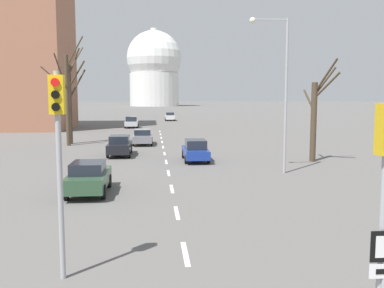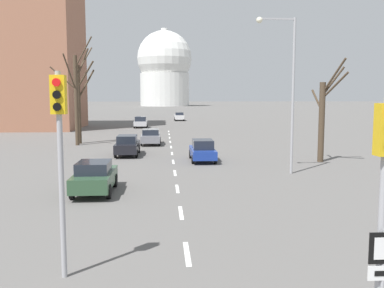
{
  "view_description": "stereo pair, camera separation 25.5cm",
  "coord_description": "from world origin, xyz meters",
  "px_view_note": "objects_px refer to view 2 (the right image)",
  "views": [
    {
      "loc": [
        -0.92,
        -4.37,
        4.65
      ],
      "look_at": [
        0.01,
        5.77,
        3.51
      ],
      "focal_mm": 40.0,
      "sensor_mm": 36.0,
      "label": 1
    },
    {
      "loc": [
        -0.67,
        -4.39,
        4.65
      ],
      "look_at": [
        0.01,
        5.77,
        3.51
      ],
      "focal_mm": 40.0,
      "sensor_mm": 36.0,
      "label": 2
    }
  ],
  "objects_px": {
    "sedan_mid_centre": "(127,145)",
    "sedan_distant_centre": "(151,137)",
    "sedan_near_left": "(203,150)",
    "sedan_far_left": "(95,177)",
    "street_lamp_right": "(287,80)",
    "traffic_signal_near_right": "(384,173)",
    "route_sign_post": "(384,267)",
    "sedan_near_right": "(141,122)",
    "sedan_far_right": "(179,116)",
    "traffic_signal_near_left": "(60,136)"
  },
  "relations": [
    {
      "from": "traffic_signal_near_left",
      "to": "sedan_far_left",
      "type": "bearing_deg",
      "value": 94.43
    },
    {
      "from": "sedan_distant_centre",
      "to": "route_sign_post",
      "type": "bearing_deg",
      "value": -81.15
    },
    {
      "from": "traffic_signal_near_right",
      "to": "sedan_near_left",
      "type": "xyz_separation_m",
      "value": [
        -1.25,
        23.04,
        -2.46
      ]
    },
    {
      "from": "sedan_near_left",
      "to": "sedan_mid_centre",
      "type": "bearing_deg",
      "value": 149.23
    },
    {
      "from": "traffic_signal_near_left",
      "to": "sedan_far_left",
      "type": "distance_m",
      "value": 10.21
    },
    {
      "from": "sedan_near_left",
      "to": "sedan_distant_centre",
      "type": "height_order",
      "value": "sedan_near_left"
    },
    {
      "from": "sedan_near_left",
      "to": "sedan_distant_centre",
      "type": "bearing_deg",
      "value": 110.2
    },
    {
      "from": "sedan_near_right",
      "to": "sedan_near_left",
      "type": "bearing_deg",
      "value": -79.54
    },
    {
      "from": "sedan_near_right",
      "to": "sedan_far_right",
      "type": "xyz_separation_m",
      "value": [
        6.47,
        18.52,
        -0.01
      ]
    },
    {
      "from": "street_lamp_right",
      "to": "sedan_near_right",
      "type": "bearing_deg",
      "value": 105.33
    },
    {
      "from": "traffic_signal_near_right",
      "to": "sedan_mid_centre",
      "type": "height_order",
      "value": "traffic_signal_near_right"
    },
    {
      "from": "traffic_signal_near_left",
      "to": "sedan_distant_centre",
      "type": "bearing_deg",
      "value": 87.51
    },
    {
      "from": "traffic_signal_near_right",
      "to": "sedan_far_right",
      "type": "relative_size",
      "value": 1.1
    },
    {
      "from": "traffic_signal_near_left",
      "to": "route_sign_post",
      "type": "bearing_deg",
      "value": -27.13
    },
    {
      "from": "traffic_signal_near_right",
      "to": "sedan_far_right",
      "type": "xyz_separation_m",
      "value": [
        -1.0,
        75.3,
        -2.41
      ]
    },
    {
      "from": "sedan_mid_centre",
      "to": "sedan_distant_centre",
      "type": "relative_size",
      "value": 1.03
    },
    {
      "from": "traffic_signal_near_left",
      "to": "sedan_distant_centre",
      "type": "height_order",
      "value": "traffic_signal_near_left"
    },
    {
      "from": "sedan_far_left",
      "to": "sedan_distant_centre",
      "type": "xyz_separation_m",
      "value": [
        2.1,
        20.97,
        -0.03
      ]
    },
    {
      "from": "traffic_signal_near_right",
      "to": "sedan_far_left",
      "type": "height_order",
      "value": "traffic_signal_near_right"
    },
    {
      "from": "street_lamp_right",
      "to": "sedan_mid_centre",
      "type": "distance_m",
      "value": 14.29
    },
    {
      "from": "route_sign_post",
      "to": "sedan_near_left",
      "type": "bearing_deg",
      "value": 93.15
    },
    {
      "from": "route_sign_post",
      "to": "street_lamp_right",
      "type": "height_order",
      "value": "street_lamp_right"
    },
    {
      "from": "street_lamp_right",
      "to": "sedan_far_right",
      "type": "xyz_separation_m",
      "value": [
        -4.26,
        57.67,
        -4.79
      ]
    },
    {
      "from": "sedan_near_left",
      "to": "sedan_distant_centre",
      "type": "xyz_separation_m",
      "value": [
        -4.05,
        11.0,
        -0.01
      ]
    },
    {
      "from": "sedan_near_left",
      "to": "sedan_far_left",
      "type": "relative_size",
      "value": 1.04
    },
    {
      "from": "street_lamp_right",
      "to": "sedan_near_left",
      "type": "xyz_separation_m",
      "value": [
        -4.51,
        5.41,
        -4.83
      ]
    },
    {
      "from": "traffic_signal_near_left",
      "to": "sedan_mid_centre",
      "type": "relative_size",
      "value": 1.15
    },
    {
      "from": "sedan_mid_centre",
      "to": "sedan_near_right",
      "type": "bearing_deg",
      "value": 91.02
    },
    {
      "from": "traffic_signal_near_left",
      "to": "sedan_far_left",
      "type": "height_order",
      "value": "traffic_signal_near_left"
    },
    {
      "from": "route_sign_post",
      "to": "sedan_far_right",
      "type": "bearing_deg",
      "value": 90.78
    },
    {
      "from": "sedan_far_left",
      "to": "sedan_far_right",
      "type": "relative_size",
      "value": 1.0
    },
    {
      "from": "sedan_near_right",
      "to": "sedan_mid_centre",
      "type": "height_order",
      "value": "sedan_near_right"
    },
    {
      "from": "route_sign_post",
      "to": "street_lamp_right",
      "type": "distance_m",
      "value": 18.49
    },
    {
      "from": "sedan_near_left",
      "to": "traffic_signal_near_right",
      "type": "bearing_deg",
      "value": -86.9
    },
    {
      "from": "sedan_near_left",
      "to": "sedan_far_right",
      "type": "distance_m",
      "value": 52.25
    },
    {
      "from": "traffic_signal_near_left",
      "to": "sedan_far_left",
      "type": "relative_size",
      "value": 1.26
    },
    {
      "from": "traffic_signal_near_left",
      "to": "sedan_near_left",
      "type": "distance_m",
      "value": 20.66
    },
    {
      "from": "traffic_signal_near_right",
      "to": "street_lamp_right",
      "type": "relative_size",
      "value": 0.5
    },
    {
      "from": "sedan_far_right",
      "to": "sedan_mid_centre",
      "type": "bearing_deg",
      "value": -96.92
    },
    {
      "from": "sedan_far_left",
      "to": "sedan_far_right",
      "type": "xyz_separation_m",
      "value": [
        6.39,
        62.22,
        0.02
      ]
    },
    {
      "from": "sedan_far_left",
      "to": "sedan_far_right",
      "type": "bearing_deg",
      "value": 84.13
    },
    {
      "from": "street_lamp_right",
      "to": "sedan_mid_centre",
      "type": "bearing_deg",
      "value": 139.19
    },
    {
      "from": "sedan_near_left",
      "to": "sedan_mid_centre",
      "type": "distance_m",
      "value": 6.61
    },
    {
      "from": "street_lamp_right",
      "to": "sedan_near_right",
      "type": "distance_m",
      "value": 40.87
    },
    {
      "from": "sedan_mid_centre",
      "to": "sedan_far_right",
      "type": "bearing_deg",
      "value": 83.08
    },
    {
      "from": "street_lamp_right",
      "to": "sedan_far_left",
      "type": "distance_m",
      "value": 12.54
    },
    {
      "from": "sedan_mid_centre",
      "to": "street_lamp_right",
      "type": "bearing_deg",
      "value": -40.81
    },
    {
      "from": "sedan_near_left",
      "to": "route_sign_post",
      "type": "bearing_deg",
      "value": -86.85
    },
    {
      "from": "sedan_near_right",
      "to": "sedan_far_left",
      "type": "bearing_deg",
      "value": -89.9
    },
    {
      "from": "traffic_signal_near_left",
      "to": "route_sign_post",
      "type": "xyz_separation_m",
      "value": [
        6.66,
        -3.41,
        -2.18
      ]
    }
  ]
}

